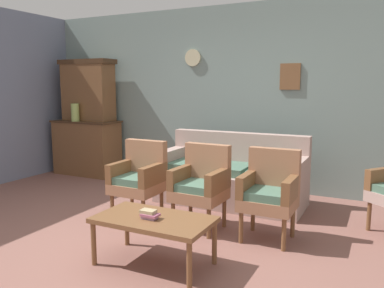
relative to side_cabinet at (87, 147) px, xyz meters
The scene contains 11 objects.
ground_plane 3.38m from the side_cabinet, 42.19° to the right, with size 7.68×7.68×0.00m, color #84564C.
wall_back_with_decor 2.66m from the side_cabinet, ahead, with size 6.40×0.09×2.70m.
side_cabinet is the anchor object (origin of this frame).
cabinet_upper_hutch 0.99m from the side_cabinet, 90.00° to the left, with size 0.99×0.38×1.03m.
vase_on_cabinet 0.64m from the side_cabinet, 113.65° to the right, with size 0.14×0.14×0.30m, color #A6BD62.
floral_couch 2.89m from the side_cabinet, ahead, with size 1.89×0.81×0.90m.
armchair_near_couch_end 2.62m from the side_cabinet, 35.98° to the right, with size 0.52×0.49×0.90m.
armchair_row_middle 3.25m from the side_cabinet, 27.32° to the right, with size 0.54×0.51×0.90m.
armchair_near_cabinet 3.91m from the side_cabinet, 21.98° to the right, with size 0.52×0.49×0.90m.
coffee_table 3.81m from the side_cabinet, 40.46° to the right, with size 1.00×0.56×0.42m.
book_stack_on_table 3.83m from the side_cabinet, 41.11° to the right, with size 0.16×0.10×0.07m.
Camera 1 is at (2.14, -2.96, 1.54)m, focal length 36.82 mm.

